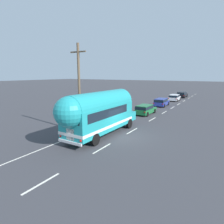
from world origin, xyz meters
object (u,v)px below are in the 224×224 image
(utility_pole, at_px, (79,87))
(painted_bus, at_px, (98,112))
(car_lead, at_px, (145,109))
(car_fourth, at_px, (182,94))
(car_third, at_px, (174,97))
(car_second, at_px, (161,102))

(utility_pole, xyz_separation_m, painted_bus, (2.35, -0.23, -2.12))
(car_lead, bearing_deg, painted_bus, -89.93)
(painted_bus, distance_m, car_lead, 11.63)
(utility_pole, xyz_separation_m, car_fourth, (2.57, 35.07, -3.63))
(car_lead, xyz_separation_m, car_fourth, (0.23, 23.77, 0.01))
(car_lead, bearing_deg, car_third, 89.51)
(car_third, bearing_deg, car_second, -92.45)
(car_third, bearing_deg, utility_pole, -95.10)
(utility_pole, height_order, painted_bus, utility_pole)
(car_lead, relative_size, car_third, 1.00)
(car_second, relative_size, car_fourth, 0.94)
(utility_pole, relative_size, car_lead, 1.98)
(utility_pole, distance_m, car_lead, 12.10)
(car_fourth, bearing_deg, car_third, -90.74)
(utility_pole, xyz_separation_m, car_second, (2.13, 19.63, -3.63))
(car_fourth, bearing_deg, car_second, -91.64)
(painted_bus, height_order, car_fourth, painted_bus)
(car_second, xyz_separation_m, car_third, (0.35, 8.12, -0.01))
(utility_pole, relative_size, painted_bus, 0.80)
(car_lead, distance_m, car_second, 8.34)
(utility_pole, bearing_deg, car_third, 84.90)
(car_lead, height_order, car_third, same)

